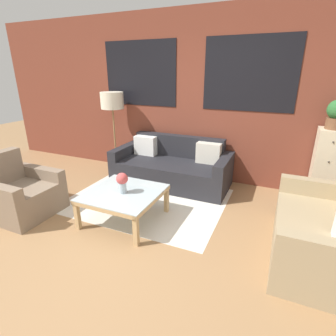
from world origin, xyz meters
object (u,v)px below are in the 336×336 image
object	(u,v)px
floor_lamp	(112,103)
couch_dark	(172,168)
drawer_cabinet	(325,167)
coffee_table	(124,196)
settee_vintage	(323,233)
armchair_corner	(21,194)
flower_vase	(122,181)

from	to	relation	value
floor_lamp	couch_dark	bearing A→B (deg)	-5.51
couch_dark	drawer_cabinet	size ratio (longest dim) A/B	1.78
coffee_table	drawer_cabinet	world-z (taller)	drawer_cabinet
couch_dark	coffee_table	xyz separation A→B (m)	(-0.09, -1.38, 0.07)
settee_vintage	floor_lamp	xyz separation A→B (m)	(-3.41, 1.34, 0.99)
settee_vintage	couch_dark	bearing A→B (deg)	150.73
drawer_cabinet	settee_vintage	bearing A→B (deg)	-94.57
armchair_corner	flower_vase	size ratio (longest dim) A/B	3.15
settee_vintage	coffee_table	distance (m)	2.27
coffee_table	drawer_cabinet	size ratio (longest dim) A/B	0.82
drawer_cabinet	flower_vase	distance (m)	2.88
drawer_cabinet	couch_dark	bearing A→B (deg)	-174.31
couch_dark	armchair_corner	bearing A→B (deg)	-129.47
floor_lamp	flower_vase	xyz separation A→B (m)	(1.16, -1.53, -0.74)
flower_vase	settee_vintage	bearing A→B (deg)	4.77
coffee_table	flower_vase	size ratio (longest dim) A/B	3.39
couch_dark	floor_lamp	xyz separation A→B (m)	(-1.23, 0.12, 1.02)
armchair_corner	floor_lamp	xyz separation A→B (m)	(0.24, 1.90, 1.02)
settee_vintage	drawer_cabinet	distance (m)	1.47
armchair_corner	couch_dark	bearing A→B (deg)	50.53
floor_lamp	settee_vintage	bearing A→B (deg)	-21.44
couch_dark	flower_vase	bearing A→B (deg)	-93.18
settee_vintage	floor_lamp	world-z (taller)	floor_lamp
settee_vintage	armchair_corner	size ratio (longest dim) A/B	1.74
couch_dark	settee_vintage	bearing A→B (deg)	-29.27
flower_vase	armchair_corner	bearing A→B (deg)	-164.87
drawer_cabinet	armchair_corner	bearing A→B (deg)	-151.85
couch_dark	drawer_cabinet	bearing A→B (deg)	5.69
couch_dark	settee_vintage	xyz separation A→B (m)	(2.18, -1.22, 0.03)
couch_dark	flower_vase	distance (m)	1.44
couch_dark	drawer_cabinet	world-z (taller)	drawer_cabinet
couch_dark	armchair_corner	xyz separation A→B (m)	(-1.47, -1.78, -0.00)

